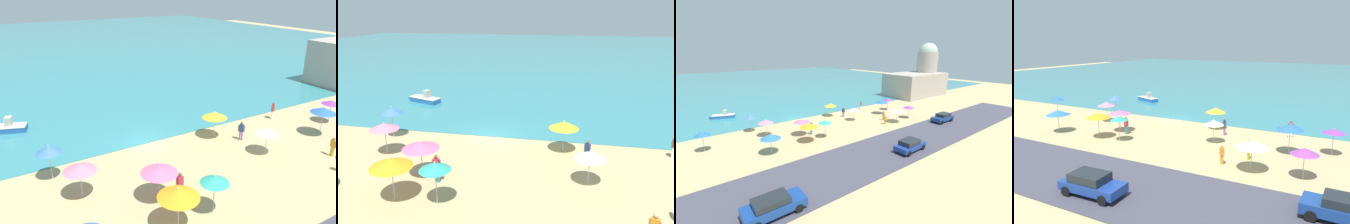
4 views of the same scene
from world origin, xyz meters
TOP-DOWN VIEW (x-y plane):
  - ground_plane at (0.00, 0.00)m, footprint 160.00×160.00m
  - sea at (0.00, 55.00)m, footprint 150.00×110.00m
  - beach_umbrella_0 at (7.58, -6.39)m, footprint 1.88×1.88m
  - beach_umbrella_1 at (-3.05, -10.21)m, footprint 2.34×2.34m
  - beach_umbrella_5 at (-6.76, -4.68)m, footprint 2.08×2.08m
  - beach_umbrella_6 at (5.92, -1.86)m, footprint 2.16×2.16m
  - beach_umbrella_7 at (-7.94, -1.61)m, footprint 1.72×1.72m
  - beach_umbrella_8 at (17.70, -4.94)m, footprint 1.81×1.81m
  - beach_umbrella_9 at (-2.67, -7.40)m, footprint 2.31×2.31m
  - beach_umbrella_10 at (14.43, -6.37)m, footprint 2.21×2.21m
  - beach_umbrella_12 at (-0.56, -10.13)m, footprint 1.72×1.72m
  - bather_1 at (-1.49, -7.90)m, footprint 0.57×0.22m
  - bather_2 at (7.59, -3.53)m, footprint 0.41×0.45m
  - bather_3 at (13.69, -1.44)m, footprint 0.54×0.33m
  - bather_4 at (11.82, -9.34)m, footprint 0.27×0.57m
  - skiff_nearshore at (-9.88, 8.68)m, footprint 4.16×2.48m

SIDE VIEW (x-z plane):
  - ground_plane at x=0.00m, z-range 0.00..0.00m
  - sea at x=0.00m, z-range 0.00..0.05m
  - skiff_nearshore at x=-9.88m, z-range -0.28..1.14m
  - bather_4 at x=11.82m, z-range 0.10..1.75m
  - bather_2 at x=7.59m, z-range 0.11..1.82m
  - bather_3 at x=13.69m, z-range 0.11..1.87m
  - bather_1 at x=-1.49m, z-range 0.12..1.94m
  - beach_umbrella_0 at x=7.58m, z-range 0.83..3.10m
  - beach_umbrella_8 at x=17.70m, z-range 0.92..3.27m
  - beach_umbrella_9 at x=-2.67m, z-range 0.92..3.29m
  - beach_umbrella_6 at x=5.92m, z-range 0.90..3.36m
  - beach_umbrella_5 at x=-6.76m, z-range 0.92..3.34m
  - beach_umbrella_12 at x=-0.56m, z-range 0.99..3.55m
  - beach_umbrella_1 at x=-3.05m, z-range 0.98..3.59m
  - beach_umbrella_7 at x=-7.94m, z-range 0.99..3.66m
  - beach_umbrella_10 at x=14.43m, z-range 1.03..3.74m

